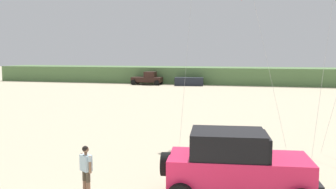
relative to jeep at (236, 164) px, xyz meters
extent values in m
cube|color=#567A47|center=(2.07, 46.41, 0.08)|extent=(90.00, 7.03, 2.55)
cube|color=#EA2151|center=(0.07, 0.01, -0.19)|extent=(4.59, 2.34, 0.90)
cube|color=#EA2151|center=(1.71, 0.20, 0.18)|extent=(1.29, 1.81, 0.12)
cube|color=black|center=(-0.28, -0.03, 0.66)|extent=(2.49, 2.02, 0.80)
cube|color=black|center=(0.91, 0.11, 0.62)|extent=(0.30, 1.67, 0.72)
cube|color=black|center=(2.33, 0.28, -0.46)|extent=(0.41, 1.81, 0.28)
cylinder|color=black|center=(-2.23, -0.26, -0.09)|extent=(0.39, 0.80, 0.77)
cylinder|color=black|center=(1.69, 1.24, -0.78)|extent=(0.87, 0.40, 0.84)
cylinder|color=black|center=(1.69, 1.24, -0.78)|extent=(0.41, 0.36, 0.38)
cylinder|color=black|center=(-1.79, 0.83, -0.78)|extent=(0.87, 0.40, 0.84)
cylinder|color=black|center=(-1.79, 0.83, -0.78)|extent=(0.41, 0.36, 0.38)
cylinder|color=#8C664C|center=(-4.95, -0.65, -0.95)|extent=(0.14, 0.14, 0.49)
cylinder|color=#4C4233|center=(-4.95, -0.65, -0.56)|extent=(0.15, 0.15, 0.36)
cylinder|color=#8C664C|center=(-4.77, -0.77, -0.95)|extent=(0.14, 0.14, 0.49)
cylinder|color=#4C4233|center=(-4.77, -0.77, -0.56)|extent=(0.15, 0.15, 0.36)
cube|color=silver|center=(-4.86, -0.71, -0.11)|extent=(0.48, 0.44, 0.54)
cylinder|color=#8C664C|center=(-5.07, -0.57, -0.12)|extent=(0.09, 0.09, 0.56)
cylinder|color=silver|center=(-5.07, -0.57, 0.07)|extent=(0.11, 0.11, 0.16)
cylinder|color=#8C664C|center=(-4.65, -0.85, -0.12)|extent=(0.09, 0.09, 0.56)
cylinder|color=silver|center=(-4.65, -0.85, 0.07)|extent=(0.11, 0.11, 0.16)
cylinder|color=#8C664C|center=(-4.86, -0.71, 0.20)|extent=(0.10, 0.10, 0.08)
sphere|color=#8C664C|center=(-4.86, -0.71, 0.34)|extent=(0.21, 0.21, 0.21)
sphere|color=black|center=(-4.87, -0.72, 0.36)|extent=(0.21, 0.21, 0.21)
cube|color=black|center=(-15.89, 41.33, -0.44)|extent=(4.61, 1.92, 0.76)
cube|color=black|center=(-15.34, 41.33, 0.36)|extent=(1.61, 1.81, 0.84)
cylinder|color=black|center=(-14.04, 42.39, -0.82)|extent=(0.76, 0.26, 0.76)
cylinder|color=black|center=(-14.03, 40.29, -0.82)|extent=(0.76, 0.26, 0.76)
cylinder|color=black|center=(-17.74, 42.37, -0.82)|extent=(0.76, 0.26, 0.76)
cylinder|color=black|center=(-17.73, 40.27, -0.82)|extent=(0.76, 0.26, 0.76)
cube|color=#1E232D|center=(-9.33, 41.35, -0.60)|extent=(4.39, 2.24, 1.20)
cylinder|color=silver|center=(0.90, 8.24, 3.69)|extent=(2.31, 2.71, 9.68)
cylinder|color=silver|center=(-3.30, 9.32, 5.10)|extent=(0.15, 5.61, 12.51)
camera|label=1|loc=(0.60, -11.33, 3.48)|focal=38.63mm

